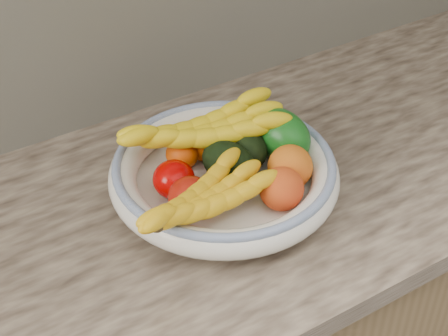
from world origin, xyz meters
TOP-DOWN VIEW (x-y plane):
  - fruit_bowl at (0.00, 1.66)m, footprint 0.39×0.39m
  - clementine_back_left at (-0.04, 1.74)m, footprint 0.08×0.08m
  - clementine_back_right at (0.04, 1.76)m, footprint 0.06×0.06m
  - clementine_back_mid at (0.00, 1.74)m, footprint 0.06×0.06m
  - clementine_extra at (0.03, 1.71)m, footprint 0.06×0.06m
  - tomato_left at (-0.09, 1.68)m, footprint 0.09×0.09m
  - tomato_near_left at (-0.09, 1.62)m, footprint 0.09×0.09m
  - avocado_center at (0.01, 1.66)m, footprint 0.10×0.12m
  - avocado_right at (0.06, 1.68)m, footprint 0.09×0.11m
  - green_mango at (0.12, 1.67)m, footprint 0.13×0.14m
  - peach_front at (0.05, 1.56)m, footprint 0.08×0.08m
  - peach_right at (0.09, 1.60)m, footprint 0.10×0.10m
  - banana_bunch_back at (-0.00, 1.73)m, footprint 0.33×0.17m
  - banana_bunch_front at (-0.09, 1.58)m, footprint 0.29×0.17m

SIDE VIEW (x-z plane):
  - fruit_bowl at x=0.00m, z-range 0.91..0.99m
  - clementine_back_left at x=-0.04m, z-range 0.93..0.98m
  - clementine_back_right at x=0.04m, z-range 0.93..0.98m
  - clementine_back_mid at x=0.00m, z-range 0.93..0.98m
  - clementine_extra at x=0.03m, z-range 0.93..0.98m
  - tomato_left at x=-0.09m, z-range 0.93..0.99m
  - tomato_near_left at x=-0.09m, z-range 0.93..0.99m
  - avocado_center at x=0.01m, z-range 0.93..1.00m
  - avocado_right at x=0.06m, z-range 0.93..1.00m
  - peach_front at x=0.05m, z-range 0.93..1.00m
  - peach_right at x=0.09m, z-range 0.93..1.01m
  - green_mango at x=0.12m, z-range 0.92..1.03m
  - banana_bunch_front at x=-0.09m, z-range 0.94..1.02m
  - banana_bunch_back at x=0.00m, z-range 0.94..1.03m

